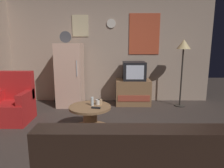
% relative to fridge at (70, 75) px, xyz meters
% --- Properties ---
extents(ground_plane, '(12.00, 12.00, 0.00)m').
position_rel_fridge_xyz_m(ground_plane, '(0.91, -1.96, -0.75)').
color(ground_plane, '#3D332D').
extents(wall_with_art, '(5.20, 0.12, 2.80)m').
position_rel_fridge_xyz_m(wall_with_art, '(0.92, 0.49, 0.65)').
color(wall_with_art, tan).
rests_on(wall_with_art, ground_plane).
extents(fridge, '(0.60, 0.62, 1.77)m').
position_rel_fridge_xyz_m(fridge, '(0.00, 0.00, 0.00)').
color(fridge, beige).
rests_on(fridge, ground_plane).
extents(tv_stand, '(0.84, 0.53, 0.62)m').
position_rel_fridge_xyz_m(tv_stand, '(1.53, 0.11, -0.45)').
color(tv_stand, '#8E6642').
rests_on(tv_stand, ground_plane).
extents(crt_tv, '(0.54, 0.51, 0.44)m').
position_rel_fridge_xyz_m(crt_tv, '(1.54, 0.11, 0.08)').
color(crt_tv, black).
rests_on(crt_tv, tv_stand).
extents(standing_lamp, '(0.32, 0.32, 1.59)m').
position_rel_fridge_xyz_m(standing_lamp, '(2.66, -0.04, 0.60)').
color(standing_lamp, '#332D28').
rests_on(standing_lamp, ground_plane).
extents(coffee_table, '(0.72, 0.72, 0.45)m').
position_rel_fridge_xyz_m(coffee_table, '(0.64, -1.48, -0.53)').
color(coffee_table, '#8E6642').
rests_on(coffee_table, ground_plane).
extents(wine_glass, '(0.05, 0.05, 0.15)m').
position_rel_fridge_xyz_m(wine_glass, '(0.68, -1.44, -0.23)').
color(wine_glass, silver).
rests_on(wine_glass, coffee_table).
extents(mug_ceramic_white, '(0.08, 0.08, 0.09)m').
position_rel_fridge_xyz_m(mug_ceramic_white, '(0.77, -1.38, -0.26)').
color(mug_ceramic_white, silver).
rests_on(mug_ceramic_white, coffee_table).
extents(mug_ceramic_tan, '(0.08, 0.08, 0.09)m').
position_rel_fridge_xyz_m(mug_ceramic_tan, '(0.81, -1.37, -0.26)').
color(mug_ceramic_tan, tan).
rests_on(mug_ceramic_tan, coffee_table).
extents(remote_control, '(0.16, 0.07, 0.02)m').
position_rel_fridge_xyz_m(remote_control, '(0.76, -1.60, -0.30)').
color(remote_control, black).
rests_on(remote_control, coffee_table).
extents(armchair, '(0.68, 0.68, 0.96)m').
position_rel_fridge_xyz_m(armchair, '(-0.91, -1.03, -0.42)').
color(armchair, red).
rests_on(armchair, ground_plane).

